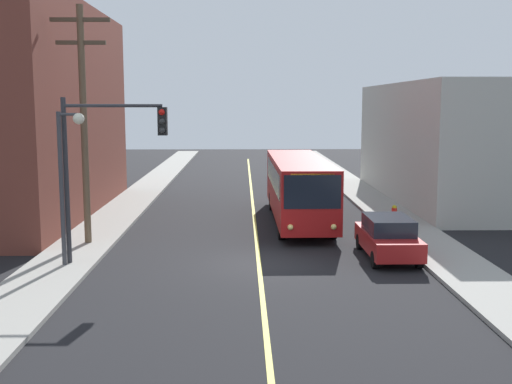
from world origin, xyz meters
name	(u,v)px	position (x,y,z in m)	size (l,w,h in m)	color
ground_plane	(259,265)	(0.00, 0.00, 0.00)	(120.00, 120.00, 0.00)	black
sidewalk_left	(116,216)	(-7.25, 10.00, 0.07)	(2.50, 90.00, 0.15)	gray
sidewalk_right	(391,215)	(7.25, 10.00, 0.07)	(2.50, 90.00, 0.15)	gray
lane_stripe_center	(253,202)	(0.00, 15.00, 0.01)	(0.16, 60.00, 0.01)	#D8CC4C
building_right_warehouse	(487,142)	(14.49, 15.81, 3.57)	(12.00, 19.22, 7.14)	#B2B2A8
city_bus	(298,186)	(2.20, 8.59, 1.82)	(2.65, 12.18, 3.20)	maroon
parked_car_red	(388,237)	(4.99, 0.88, 0.84)	(1.82, 4.40, 1.62)	maroon
utility_pole_near	(84,114)	(-7.09, 3.30, 5.50)	(2.40, 0.28, 9.70)	brown
traffic_signal_left_corner	(108,149)	(-5.41, -0.13, 4.30)	(3.75, 0.48, 6.00)	#2D2D33
street_lamp_left	(67,166)	(-6.83, -0.41, 3.74)	(0.98, 0.40, 5.50)	#38383D
fire_hydrant	(394,213)	(6.85, 7.60, 0.58)	(0.44, 0.26, 0.84)	red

